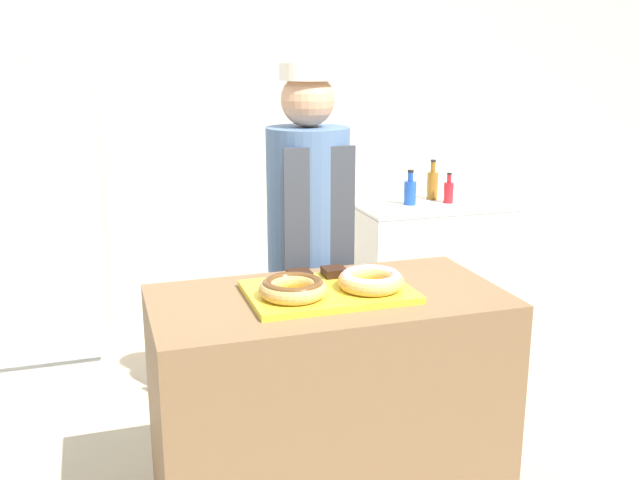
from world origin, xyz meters
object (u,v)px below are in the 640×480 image
object	(u,v)px
serving_tray	(328,292)
chest_freezer	(425,265)
brownie_back_right	(334,272)
beverage_fridge	(35,226)
donut_chocolate_glaze	(293,287)
bottle_red	(449,191)
bottle_blue	(410,191)
brownie_back_left	(300,275)
bottle_amber	(432,184)
donut_light_glaze	(371,279)
baker_person	(309,251)

from	to	relation	value
serving_tray	chest_freezer	bearing A→B (deg)	54.28
brownie_back_right	beverage_fridge	xyz separation A→B (m)	(-1.17, 1.59, -0.10)
donut_chocolate_glaze	beverage_fridge	size ratio (longest dim) A/B	0.14
serving_tray	bottle_red	distance (m)	2.16
donut_chocolate_glaze	bottle_blue	world-z (taller)	bottle_blue
brownie_back_left	chest_freezer	bearing A→B (deg)	50.50
donut_chocolate_glaze	bottle_amber	bearing A→B (deg)	51.85
serving_tray	chest_freezer	size ratio (longest dim) A/B	0.61
beverage_fridge	bottle_blue	bearing A→B (deg)	-0.63
chest_freezer	beverage_fridge	bearing A→B (deg)	-179.84
donut_chocolate_glaze	brownie_back_right	bearing A→B (deg)	40.54
serving_tray	brownie_back_left	xyz separation A→B (m)	(-0.07, 0.14, 0.03)
brownie_back_right	bottle_blue	bearing A→B (deg)	56.44
brownie_back_right	bottle_red	bearing A→B (deg)	49.94
serving_tray	donut_light_glaze	world-z (taller)	donut_light_glaze
baker_person	bottle_blue	bearing A→B (deg)	48.14
brownie_back_left	beverage_fridge	distance (m)	1.90
brownie_back_left	bottle_amber	distance (m)	2.18
donut_light_glaze	beverage_fridge	bearing A→B (deg)	125.18
brownie_back_right	chest_freezer	xyz separation A→B (m)	(1.18, 1.59, -0.54)
bottle_blue	serving_tray	bearing A→B (deg)	-123.03
serving_tray	beverage_fridge	bearing A→B (deg)	122.59
donut_light_glaze	brownie_back_right	xyz separation A→B (m)	(-0.08, 0.18, -0.02)
brownie_back_right	chest_freezer	bearing A→B (deg)	53.57
bottle_blue	bottle_red	xyz separation A→B (m)	(0.26, -0.03, -0.01)
brownie_back_left	bottle_blue	size ratio (longest dim) A/B	0.38
chest_freezer	donut_chocolate_glaze	bearing A→B (deg)	-128.05
chest_freezer	bottle_amber	xyz separation A→B (m)	(0.07, 0.09, 0.52)
beverage_fridge	brownie_back_right	bearing A→B (deg)	-53.58
donut_chocolate_glaze	baker_person	bearing A→B (deg)	68.46
brownie_back_right	bottle_red	world-z (taller)	bottle_red
donut_light_glaze	chest_freezer	distance (m)	2.16
donut_light_glaze	chest_freezer	size ratio (longest dim) A/B	0.25
brownie_back_left	beverage_fridge	size ratio (longest dim) A/B	0.05
donut_chocolate_glaze	donut_light_glaze	size ratio (longest dim) A/B	1.00
beverage_fridge	chest_freezer	world-z (taller)	beverage_fridge
serving_tray	brownie_back_right	distance (m)	0.16
brownie_back_left	bottle_red	xyz separation A→B (m)	(1.43, 1.54, -0.04)
brownie_back_left	baker_person	size ratio (longest dim) A/B	0.05
bottle_blue	bottle_amber	distance (m)	0.24
donut_light_glaze	bottle_blue	world-z (taller)	bottle_blue
baker_person	chest_freezer	bearing A→B (deg)	45.20
serving_tray	bottle_red	size ratio (longest dim) A/B	3.04
serving_tray	brownie_back_left	size ratio (longest dim) A/B	6.94
donut_chocolate_glaze	bottle_amber	distance (m)	2.37
chest_freezer	bottle_blue	size ratio (longest dim) A/B	4.35
serving_tray	bottle_amber	world-z (taller)	bottle_amber
serving_tray	brownie_back_left	world-z (taller)	brownie_back_left
serving_tray	bottle_red	xyz separation A→B (m)	(1.36, 1.67, -0.02)
serving_tray	baker_person	distance (m)	0.59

